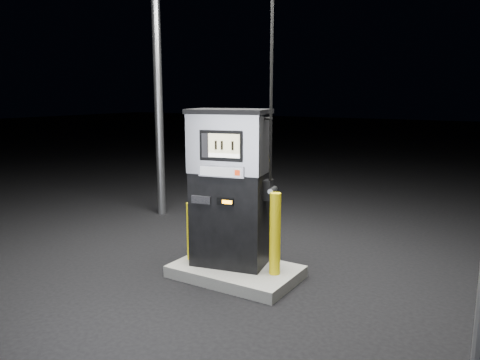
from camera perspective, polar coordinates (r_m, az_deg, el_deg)
The scene contains 5 objects.
ground at distance 6.25m, azimuth -0.53°, elevation -11.74°, with size 80.00×80.00×0.00m, color black.
pump_island at distance 6.22m, azimuth -0.53°, elevation -11.10°, with size 1.60×1.00×0.15m, color slate.
fuel_dispenser at distance 6.00m, azimuth -1.26°, elevation -0.80°, with size 1.17×0.79×4.20m.
bollard_left at distance 6.36m, azimuth -6.05°, elevation -6.22°, with size 0.10×0.10×0.79m, color yellow.
bollard_right at distance 5.80m, azimuth 4.29°, elevation -6.58°, with size 0.14×0.14×1.03m, color yellow.
Camera 1 is at (3.08, -4.89, 2.37)m, focal length 35.00 mm.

